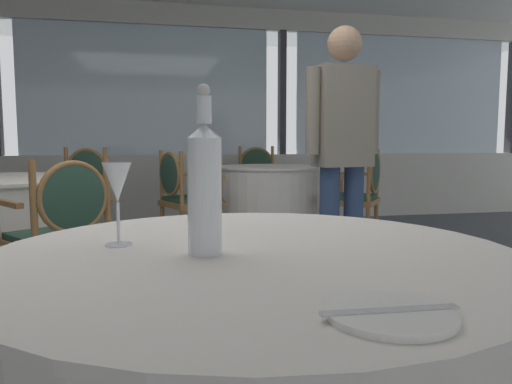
# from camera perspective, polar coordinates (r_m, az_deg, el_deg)

# --- Properties ---
(ground_plane) EXTENTS (14.03, 14.03, 0.00)m
(ground_plane) POSITION_cam_1_polar(r_m,az_deg,el_deg) (2.60, -12.63, -17.22)
(ground_plane) COLOR #4C5156
(window_wall_far) EXTENTS (10.79, 0.14, 2.66)m
(window_wall_far) POSITION_cam_1_polar(r_m,az_deg,el_deg) (6.24, -12.36, 6.22)
(window_wall_far) COLOR beige
(window_wall_far) RESTS_ON ground_plane
(side_plate) EXTENTS (0.19, 0.19, 0.01)m
(side_plate) POSITION_cam_1_polar(r_m,az_deg,el_deg) (0.74, 15.25, -13.47)
(side_plate) COLOR white
(side_plate) RESTS_ON foreground_table
(butter_knife) EXTENTS (0.21, 0.03, 0.00)m
(butter_knife) POSITION_cam_1_polar(r_m,az_deg,el_deg) (0.74, 15.27, -13.09)
(butter_knife) COLOR silver
(butter_knife) RESTS_ON foreground_table
(water_bottle) EXTENTS (0.08, 0.08, 0.37)m
(water_bottle) POSITION_cam_1_polar(r_m,az_deg,el_deg) (1.08, -5.97, 0.77)
(water_bottle) COLOR white
(water_bottle) RESTS_ON foreground_table
(wine_glass) EXTENTS (0.07, 0.07, 0.20)m
(wine_glass) POSITION_cam_1_polar(r_m,az_deg,el_deg) (1.21, -15.76, 0.77)
(wine_glass) COLOR white
(wine_glass) RESTS_ON foreground_table
(background_table_0) EXTENTS (1.06, 1.06, 0.76)m
(background_table_0) POSITION_cam_1_polar(r_m,az_deg,el_deg) (5.04, 1.27, -1.33)
(background_table_0) COLOR white
(background_table_0) RESTS_ON ground_plane
(dining_chair_0_0) EXTENTS (0.64, 0.66, 0.94)m
(dining_chair_0_0) POSITION_cam_1_polar(r_m,az_deg,el_deg) (4.73, 11.97, 0.24)
(dining_chair_0_0) COLOR olive
(dining_chair_0_0) RESTS_ON ground_plane
(dining_chair_0_1) EXTENTS (0.57, 0.51, 0.96)m
(dining_chair_0_1) POSITION_cam_1_polar(r_m,az_deg,el_deg) (5.97, 0.14, 1.53)
(dining_chair_0_1) COLOR olive
(dining_chair_0_1) RESTS_ON ground_plane
(dining_chair_0_2) EXTENTS (0.61, 0.64, 0.93)m
(dining_chair_0_2) POSITION_cam_1_polar(r_m,az_deg,el_deg) (4.51, -8.41, -0.04)
(dining_chair_0_2) COLOR olive
(dining_chair_0_2) RESTS_ON ground_plane
(dining_chair_1_1) EXTENTS (0.66, 0.64, 0.92)m
(dining_chair_1_1) POSITION_cam_1_polar(r_m,az_deg,el_deg) (2.87, -21.44, -3.78)
(dining_chair_1_1) COLOR olive
(dining_chair_1_1) RESTS_ON ground_plane
(dining_chair_1_2) EXTENTS (0.64, 0.61, 0.96)m
(dining_chair_1_2) POSITION_cam_1_polar(r_m,az_deg,el_deg) (4.71, -19.73, 0.10)
(dining_chair_1_2) COLOR olive
(dining_chair_1_2) RESTS_ON ground_plane
(diner_person_0) EXTENTS (0.52, 0.26, 1.74)m
(diner_person_0) POSITION_cam_1_polar(r_m,az_deg,el_deg) (3.25, 10.00, 5.50)
(diner_person_0) COLOR #334770
(diner_person_0) RESTS_ON ground_plane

